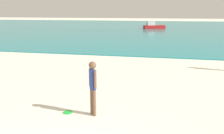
% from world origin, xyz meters
% --- Properties ---
extents(water, '(160.00, 60.00, 0.06)m').
position_xyz_m(water, '(0.00, 42.82, 0.03)').
color(water, teal).
rests_on(water, ground).
extents(person_standing, '(0.30, 0.29, 1.67)m').
position_xyz_m(person_standing, '(-0.05, 3.20, 0.95)').
color(person_standing, brown).
rests_on(person_standing, ground).
extents(frisbee, '(0.28, 0.28, 0.03)m').
position_xyz_m(frisbee, '(-0.87, 3.17, 0.01)').
color(frisbee, green).
rests_on(frisbee, ground).
extents(boat_far, '(3.85, 2.57, 1.25)m').
position_xyz_m(boat_far, '(0.01, 39.34, 0.49)').
color(boat_far, red).
rests_on(boat_far, water).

